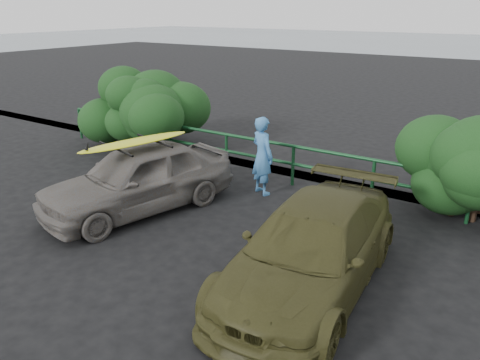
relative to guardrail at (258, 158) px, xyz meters
The scene contains 9 objects.
ground 5.03m from the guardrail, 90.00° to the right, with size 80.00×80.00×0.00m, color black.
guardrail is the anchor object (origin of this frame).
shrub_left 4.86m from the guardrail, behind, with size 3.20×2.40×2.27m, color #183E16, non-canonical shape.
shrub_right 5.05m from the guardrail, ahead, with size 3.20×2.40×1.98m, color #183E16, non-canonical shape.
sedan 3.36m from the guardrail, 108.49° to the right, with size 1.71×4.25×1.45m, color #625D58.
olive_vehicle 5.12m from the guardrail, 49.39° to the right, with size 1.86×4.58×1.33m, color #3D3B1B.
man 1.15m from the guardrail, 53.62° to the right, with size 0.67×0.44×1.85m, color #3D7BB9.
roof_rack 3.49m from the guardrail, 108.49° to the right, with size 1.37×0.96×0.05m, color black, non-canonical shape.
surfboard 3.50m from the guardrail, 108.49° to the right, with size 0.53×2.53×0.08m, color yellow.
Camera 1 is at (5.96, -4.78, 4.16)m, focal length 35.00 mm.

